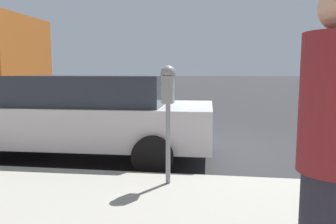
% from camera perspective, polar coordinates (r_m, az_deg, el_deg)
% --- Properties ---
extents(ground_plane, '(220.00, 220.00, 0.00)m').
position_cam_1_polar(ground_plane, '(6.86, 3.73, -6.46)').
color(ground_plane, '#2B2B2D').
extents(parking_meter, '(0.21, 0.19, 1.51)m').
position_cam_1_polar(parking_meter, '(4.09, 0.01, 3.13)').
color(parking_meter, gray).
rests_on(parking_meter, sidewalk).
extents(car_silver, '(2.17, 4.78, 1.53)m').
position_cam_1_polar(car_silver, '(6.24, -14.16, -0.46)').
color(car_silver, '#B7BABF').
rests_on(car_silver, ground_plane).
extents(pedestrian, '(0.38, 0.38, 1.88)m').
position_cam_1_polar(pedestrian, '(1.99, 26.85, -7.74)').
color(pedestrian, '#23232D').
rests_on(pedestrian, sidewalk).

